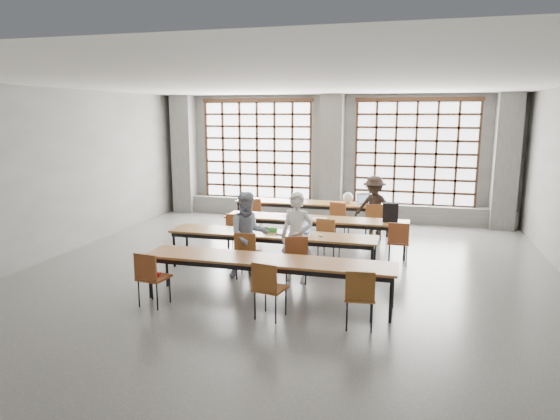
% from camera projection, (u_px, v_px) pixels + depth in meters
% --- Properties ---
extents(floor, '(11.00, 11.00, 0.00)m').
position_uv_depth(floor, '(285.00, 275.00, 9.31)').
color(floor, '#51514F').
rests_on(floor, ground).
extents(ceiling, '(11.00, 11.00, 0.00)m').
position_uv_depth(ceiling, '(286.00, 82.00, 8.64)').
color(ceiling, silver).
rests_on(ceiling, floor).
extents(wall_back, '(10.00, 0.00, 10.00)m').
position_uv_depth(wall_back, '(333.00, 157.00, 14.19)').
color(wall_back, '#5B5C59').
rests_on(wall_back, floor).
extents(wall_front, '(10.00, 0.00, 10.00)m').
position_uv_depth(wall_front, '(104.00, 278.00, 3.76)').
color(wall_front, '#5B5C59').
rests_on(wall_front, floor).
extents(wall_left, '(0.00, 11.00, 11.00)m').
position_uv_depth(wall_left, '(50.00, 174.00, 10.25)').
color(wall_left, '#5B5C59').
rests_on(wall_left, floor).
extents(column_left, '(0.60, 0.55, 3.50)m').
position_uv_depth(column_left, '(184.00, 155.00, 15.07)').
color(column_left, '#525250').
rests_on(column_left, floor).
extents(column_mid, '(0.60, 0.55, 3.50)m').
position_uv_depth(column_mid, '(332.00, 158.00, 13.92)').
color(column_mid, '#525250').
rests_on(column_mid, floor).
extents(column_right, '(0.60, 0.55, 3.50)m').
position_uv_depth(column_right, '(506.00, 162.00, 12.78)').
color(column_right, '#525250').
rests_on(column_right, floor).
extents(window_left, '(3.32, 0.12, 3.00)m').
position_uv_depth(window_left, '(257.00, 151.00, 14.66)').
color(window_left, white).
rests_on(window_left, wall_back).
extents(window_right, '(3.32, 0.12, 3.00)m').
position_uv_depth(window_right, '(415.00, 154.00, 13.51)').
color(window_right, white).
rests_on(window_right, wall_back).
extents(sill_ledge, '(9.80, 0.35, 0.50)m').
position_uv_depth(sill_ledge, '(331.00, 210.00, 14.28)').
color(sill_ledge, '#525250').
rests_on(sill_ledge, floor).
extents(desk_row_a, '(4.00, 0.70, 0.73)m').
position_uv_depth(desk_row_a, '(312.00, 205.00, 12.84)').
color(desk_row_a, brown).
rests_on(desk_row_a, floor).
extents(desk_row_b, '(4.00, 0.70, 0.73)m').
position_uv_depth(desk_row_b, '(315.00, 221.00, 10.89)').
color(desk_row_b, brown).
rests_on(desk_row_b, floor).
extents(desk_row_c, '(4.00, 0.70, 0.73)m').
position_uv_depth(desk_row_c, '(272.00, 236.00, 9.52)').
color(desk_row_c, brown).
rests_on(desk_row_c, floor).
extents(desk_row_d, '(4.00, 0.70, 0.73)m').
position_uv_depth(desk_row_d, '(268.00, 263.00, 7.84)').
color(desk_row_d, brown).
rests_on(desk_row_d, floor).
extents(chair_back_left, '(0.48, 0.49, 0.88)m').
position_uv_depth(chair_back_left, '(254.00, 211.00, 12.62)').
color(chair_back_left, brown).
rests_on(chair_back_left, floor).
extents(chair_back_mid, '(0.49, 0.49, 0.88)m').
position_uv_depth(chair_back_mid, '(339.00, 216.00, 12.07)').
color(chair_back_mid, brown).
rests_on(chair_back_mid, floor).
extents(chair_back_right, '(0.47, 0.47, 0.88)m').
position_uv_depth(chair_back_right, '(374.00, 218.00, 11.86)').
color(chair_back_right, brown).
rests_on(chair_back_right, floor).
extents(chair_mid_left, '(0.44, 0.45, 0.88)m').
position_uv_depth(chair_mid_left, '(237.00, 229.00, 10.72)').
color(chair_mid_left, '#673014').
rests_on(chair_mid_left, floor).
extents(chair_mid_centre, '(0.50, 0.50, 0.88)m').
position_uv_depth(chair_mid_centre, '(328.00, 234.00, 10.22)').
color(chair_mid_centre, brown).
rests_on(chair_mid_centre, floor).
extents(chair_mid_right, '(0.42, 0.43, 0.88)m').
position_uv_depth(chair_mid_right, '(398.00, 239.00, 9.85)').
color(chair_mid_right, brown).
rests_on(chair_mid_right, floor).
extents(chair_front_left, '(0.44, 0.45, 0.88)m').
position_uv_depth(chair_front_left, '(247.00, 250.00, 9.02)').
color(chair_front_left, maroon).
rests_on(chair_front_left, floor).
extents(chair_front_right, '(0.52, 0.52, 0.88)m').
position_uv_depth(chair_front_right, '(296.00, 254.00, 8.79)').
color(chair_front_right, maroon).
rests_on(chair_front_right, floor).
extents(chair_near_left, '(0.47, 0.47, 0.88)m').
position_uv_depth(chair_near_left, '(150.00, 274.00, 7.70)').
color(chair_near_left, brown).
rests_on(chair_near_left, floor).
extents(chair_near_mid, '(0.49, 0.49, 0.88)m').
position_uv_depth(chair_near_mid, '(268.00, 284.00, 7.22)').
color(chair_near_mid, brown).
rests_on(chair_near_mid, floor).
extents(chair_near_right, '(0.47, 0.47, 0.88)m').
position_uv_depth(chair_near_right, '(360.00, 293.00, 6.88)').
color(chair_near_right, brown).
rests_on(chair_near_right, floor).
extents(student_male, '(0.63, 0.45, 1.62)m').
position_uv_depth(student_male, '(297.00, 237.00, 8.86)').
color(student_male, silver).
rests_on(student_male, floor).
extents(student_female, '(0.97, 0.90, 1.58)m').
position_uv_depth(student_female, '(249.00, 235.00, 9.09)').
color(student_female, navy).
rests_on(student_female, floor).
extents(student_back, '(1.12, 0.89, 1.52)m').
position_uv_depth(student_back, '(374.00, 207.00, 11.94)').
color(student_back, black).
rests_on(student_back, floor).
extents(laptop_front, '(0.37, 0.32, 0.26)m').
position_uv_depth(laptop_front, '(302.00, 230.00, 9.46)').
color(laptop_front, '#B9B9BE').
rests_on(laptop_front, desk_row_c).
extents(laptop_back, '(0.46, 0.43, 0.26)m').
position_uv_depth(laptop_back, '(365.00, 201.00, 12.58)').
color(laptop_back, '#B2B1B6').
rests_on(laptop_back, desk_row_a).
extents(mouse, '(0.10, 0.07, 0.04)m').
position_uv_depth(mouse, '(321.00, 235.00, 9.24)').
color(mouse, white).
rests_on(mouse, desk_row_c).
extents(green_box, '(0.26, 0.15, 0.09)m').
position_uv_depth(green_box, '(271.00, 230.00, 9.58)').
color(green_box, green).
rests_on(green_box, desk_row_c).
extents(phone, '(0.13, 0.07, 0.01)m').
position_uv_depth(phone, '(280.00, 234.00, 9.36)').
color(phone, black).
rests_on(phone, desk_row_c).
extents(paper_sheet_a, '(0.36, 0.33, 0.00)m').
position_uv_depth(paper_sheet_a, '(289.00, 216.00, 11.07)').
color(paper_sheet_a, silver).
rests_on(paper_sheet_a, desk_row_b).
extents(paper_sheet_b, '(0.36, 0.32, 0.00)m').
position_uv_depth(paper_sheet_b, '(301.00, 218.00, 10.90)').
color(paper_sheet_b, white).
rests_on(paper_sheet_b, desk_row_b).
extents(paper_sheet_c, '(0.31, 0.23, 0.00)m').
position_uv_depth(paper_sheet_c, '(320.00, 218.00, 10.85)').
color(paper_sheet_c, white).
rests_on(paper_sheet_c, desk_row_b).
extents(backpack, '(0.32, 0.21, 0.40)m').
position_uv_depth(backpack, '(391.00, 212.00, 10.47)').
color(backpack, black).
rests_on(backpack, desk_row_b).
extents(plastic_bag, '(0.26, 0.21, 0.29)m').
position_uv_depth(plastic_bag, '(348.00, 198.00, 12.62)').
color(plastic_bag, white).
rests_on(plastic_bag, desk_row_a).
extents(red_pouch, '(0.21, 0.10, 0.06)m').
position_uv_depth(red_pouch, '(154.00, 274.00, 7.78)').
color(red_pouch, '#AB1519').
rests_on(red_pouch, chair_near_left).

